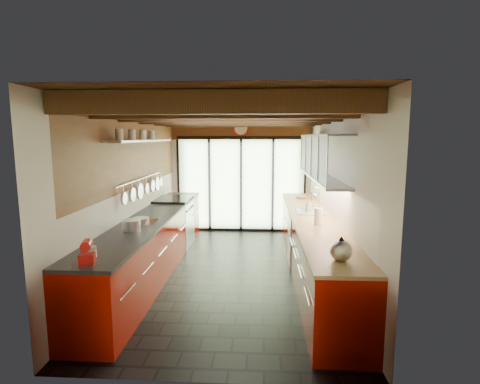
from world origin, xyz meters
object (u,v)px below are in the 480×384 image
(kettle, at_px, (341,249))
(stand_mixer, at_px, (88,253))
(bowl, at_px, (301,197))
(paper_towel, at_px, (318,216))
(soap_bottle, at_px, (309,206))

(kettle, bearing_deg, stand_mixer, -175.78)
(stand_mixer, distance_m, bowl, 4.80)
(stand_mixer, bearing_deg, kettle, 4.22)
(paper_towel, distance_m, soap_bottle, 0.99)
(stand_mixer, xyz_separation_m, soap_bottle, (2.54, 2.74, 0.00))
(soap_bottle, bearing_deg, kettle, -90.00)
(soap_bottle, bearing_deg, bowl, 90.00)
(kettle, distance_m, paper_towel, 1.57)
(stand_mixer, xyz_separation_m, paper_towel, (2.54, 1.75, 0.03))
(stand_mixer, xyz_separation_m, bowl, (2.54, 4.07, -0.06))
(stand_mixer, distance_m, soap_bottle, 3.74)
(paper_towel, bearing_deg, stand_mixer, -145.39)
(stand_mixer, xyz_separation_m, kettle, (2.54, 0.19, 0.03))
(stand_mixer, height_order, paper_towel, paper_towel)
(kettle, relative_size, paper_towel, 1.09)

